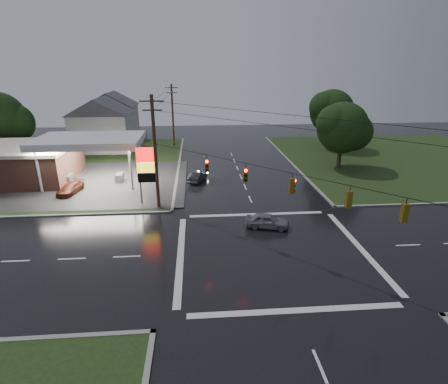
{
  "coord_description": "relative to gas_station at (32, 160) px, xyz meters",
  "views": [
    {
      "loc": [
        -5.57,
        -23.36,
        13.47
      ],
      "look_at": [
        -3.28,
        5.27,
        3.0
      ],
      "focal_mm": 28.0,
      "sensor_mm": 36.0,
      "label": 1
    }
  ],
  "objects": [
    {
      "name": "car_north",
      "position": [
        20.12,
        -2.14,
        -1.94
      ],
      "size": [
        2.51,
        3.91,
        1.22
      ],
      "primitive_type": "imported",
      "rotation": [
        0.0,
        0.0,
        2.78
      ],
      "color": "black",
      "rests_on": "ground"
    },
    {
      "name": "tree_ne_far",
      "position": [
        42.83,
        14.29,
        3.63
      ],
      "size": [
        8.46,
        7.2,
        9.8
      ],
      "color": "black",
      "rests_on": "ground"
    },
    {
      "name": "gas_station",
      "position": [
        0.0,
        0.0,
        0.0
      ],
      "size": [
        26.2,
        18.0,
        5.6
      ],
      "color": "#2D2D2D",
      "rests_on": "ground"
    },
    {
      "name": "house_far",
      "position": [
        3.73,
        28.3,
        1.86
      ],
      "size": [
        11.05,
        8.48,
        8.6
      ],
      "color": "silver",
      "rests_on": "ground"
    },
    {
      "name": "car_pump",
      "position": [
        6.02,
        -5.34,
        -1.96
      ],
      "size": [
        2.45,
        4.28,
        1.17
      ],
      "primitive_type": "imported",
      "rotation": [
        0.0,
        0.0,
        -0.21
      ],
      "color": "#572514",
      "rests_on": "ground"
    },
    {
      "name": "pylon_sign",
      "position": [
        15.18,
        -9.2,
        1.46
      ],
      "size": [
        2.0,
        0.35,
        6.0
      ],
      "color": "#59595E",
      "rests_on": "ground"
    },
    {
      "name": "ground",
      "position": [
        25.68,
        -19.7,
        -2.55
      ],
      "size": [
        120.0,
        120.0,
        0.0
      ],
      "primitive_type": "plane",
      "color": "black",
      "rests_on": "ground"
    },
    {
      "name": "grass_ne",
      "position": [
        51.68,
        6.3,
        -2.51
      ],
      "size": [
        36.0,
        36.0,
        0.08
      ],
      "primitive_type": "cube",
      "color": "black",
      "rests_on": "ground"
    },
    {
      "name": "house_near",
      "position": [
        4.73,
        16.3,
        1.86
      ],
      "size": [
        11.05,
        8.48,
        8.6
      ],
      "color": "silver",
      "rests_on": "ground"
    },
    {
      "name": "tree_ne_near",
      "position": [
        39.82,
        2.29,
        3.01
      ],
      "size": [
        7.99,
        6.8,
        8.98
      ],
      "color": "black",
      "rests_on": "ground"
    },
    {
      "name": "utility_pole_n",
      "position": [
        16.18,
        18.3,
        2.92
      ],
      "size": [
        2.2,
        0.32,
        10.5
      ],
      "color": "#382619",
      "rests_on": "ground"
    },
    {
      "name": "car_crossing",
      "position": [
        26.12,
        -15.6,
        -1.9
      ],
      "size": [
        4.05,
        2.42,
        1.29
      ],
      "primitive_type": "imported",
      "rotation": [
        0.0,
        0.0,
        1.32
      ],
      "color": "gray",
      "rests_on": "ground"
    },
    {
      "name": "traffic_signals",
      "position": [
        25.69,
        -19.72,
        3.93
      ],
      "size": [
        26.87,
        26.87,
        1.47
      ],
      "color": "black",
      "rests_on": "ground"
    },
    {
      "name": "utility_pole_nw",
      "position": [
        16.18,
        -10.2,
        3.17
      ],
      "size": [
        2.2,
        0.32,
        11.0
      ],
      "color": "#382619",
      "rests_on": "ground"
    },
    {
      "name": "grass_nw",
      "position": [
        -0.32,
        6.3,
        -2.51
      ],
      "size": [
        36.0,
        36.0,
        0.08
      ],
      "primitive_type": "cube",
      "color": "black",
      "rests_on": "ground"
    }
  ]
}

